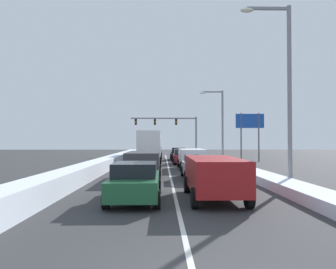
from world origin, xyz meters
TOP-DOWN VIEW (x-y plane):
  - ground_plane at (0.00, 17.99)m, footprint 120.00×120.00m
  - lane_stripe_between_right_lane_and_center_lane at (-0.00, 22.49)m, footprint 0.14×49.47m
  - snow_bank_right_shoulder at (5.30, 22.49)m, footprint 1.49×49.47m
  - snow_bank_left_shoulder at (-5.30, 22.49)m, footprint 1.30×49.47m
  - suv_red_right_lane_nearest at (1.55, 7.91)m, footprint 2.16×4.90m
  - sedan_silver_right_lane_second at (1.71, 14.47)m, footprint 2.00×4.50m
  - suv_white_right_lane_third at (1.91, 21.21)m, footprint 2.16×4.90m
  - sedan_maroon_right_lane_fourth at (1.52, 26.97)m, footprint 2.00×4.50m
  - sedan_black_right_lane_fifth at (1.47, 33.53)m, footprint 2.00×4.50m
  - sedan_green_center_lane_nearest at (-1.60, 7.69)m, footprint 2.00×4.50m
  - suv_charcoal_center_lane_second at (-1.70, 14.76)m, footprint 2.16×4.90m
  - sedan_tan_center_lane_third at (-1.75, 20.75)m, footprint 2.00×4.50m
  - box_truck_center_lane_fourth at (-1.89, 28.95)m, footprint 2.53×7.20m
  - suv_gray_center_lane_fifth at (-1.65, 36.55)m, footprint 2.16×4.90m
  - traffic_light_gantry at (1.18, 44.96)m, footprint 10.60×0.47m
  - street_lamp_right_near at (5.72, 11.24)m, footprint 2.66×0.36m
  - street_lamp_right_mid at (5.71, 29.23)m, footprint 2.66×0.36m
  - roadside_sign_right at (9.34, 30.12)m, footprint 3.20×0.16m

SIDE VIEW (x-z plane):
  - ground_plane at x=0.00m, z-range 0.00..0.00m
  - lane_stripe_between_right_lane_and_center_lane at x=0.00m, z-range 0.00..0.01m
  - snow_bank_right_shoulder at x=5.30m, z-range 0.00..0.47m
  - snow_bank_left_shoulder at x=-5.30m, z-range 0.00..0.91m
  - sedan_silver_right_lane_second at x=1.71m, z-range 0.01..1.52m
  - sedan_maroon_right_lane_fourth at x=1.52m, z-range 0.01..1.52m
  - sedan_black_right_lane_fifth at x=1.47m, z-range 0.01..1.52m
  - sedan_green_center_lane_nearest at x=-1.60m, z-range 0.01..1.52m
  - sedan_tan_center_lane_third at x=-1.75m, z-range 0.01..1.52m
  - suv_red_right_lane_nearest at x=1.55m, z-range 0.18..1.85m
  - suv_white_right_lane_third at x=1.91m, z-range 0.18..1.85m
  - suv_charcoal_center_lane_second at x=-1.70m, z-range 0.18..1.85m
  - suv_gray_center_lane_fifth at x=-1.65m, z-range 0.18..1.85m
  - box_truck_center_lane_fourth at x=-1.89m, z-range 0.22..3.58m
  - roadside_sign_right at x=9.34m, z-range 1.27..6.77m
  - traffic_light_gantry at x=1.18m, z-range 1.62..7.82m
  - street_lamp_right_mid at x=5.71m, z-range 0.80..8.68m
  - street_lamp_right_near at x=5.72m, z-range 0.83..10.21m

